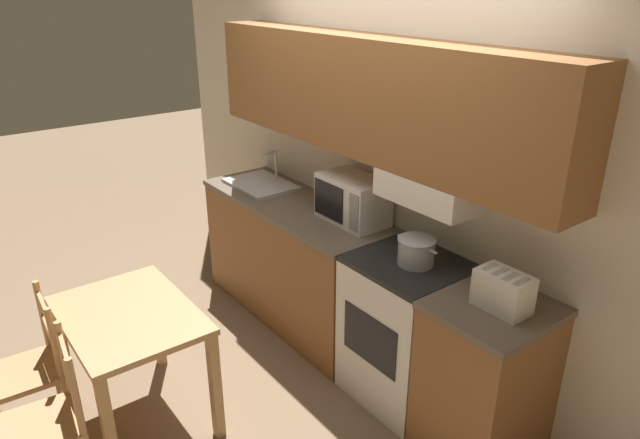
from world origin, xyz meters
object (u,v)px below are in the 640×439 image
Objects in this scene: stove_range at (405,330)px; sink_basin at (261,184)px; dining_table at (130,331)px; cooking_pot at (416,251)px; chair_left_of_table at (30,370)px; microwave at (353,199)px; toaster at (503,291)px; chair_right_of_table at (49,423)px.

stove_range is 1.68× the size of sink_basin.
sink_basin is 1.67m from dining_table.
cooking_pot is 1.68m from dining_table.
dining_table is 0.59m from chair_left_of_table.
sink_basin is at bearing 121.18° from dining_table.
microwave reaches higher than toaster.
toaster is (0.59, -0.01, 0.01)m from cooking_pot.
chair_left_of_table is (0.60, -1.90, -0.53)m from sink_basin.
stove_range is at bearing 179.68° from toaster.
microwave is 1.30m from toaster.
cooking_pot is 0.33× the size of dining_table.
stove_range is 0.85m from toaster.
stove_range is 1.08× the size of chair_right_of_table.
microwave is (-0.66, 0.12, 0.62)m from stove_range.
sink_basin is (-0.97, -0.12, -0.14)m from microwave.
toaster is 2.33m from chair_right_of_table.
sink_basin reaches higher than chair_left_of_table.
stove_range is 2.17m from chair_left_of_table.
chair_left_of_table is (-1.66, -1.90, -0.61)m from toaster.
chair_right_of_table is (-1.16, -1.92, -0.61)m from toaster.
toaster is at bearing 44.60° from dining_table.
toaster reaches higher than stove_range.
chair_left_of_table is at bearing -100.43° from microwave.
chair_left_of_table is 1.00× the size of chair_right_of_table.
toaster reaches higher than dining_table.
sink_basin is at bearing -179.96° from stove_range.
sink_basin is 0.61× the size of dining_table.
microwave is at bearing 85.25° from dining_table.
microwave is at bearing 7.16° from sink_basin.
chair_right_of_table is at bearing -86.51° from microwave.
cooking_pot is at bearing 63.88° from chair_left_of_table.
sink_basin is at bearing 126.33° from chair_right_of_table.
microwave is 1.60m from dining_table.
stove_range is at bearing 0.04° from sink_basin.
chair_right_of_table is at bearing -105.55° from stove_range.
sink_basin is 0.64× the size of chair_left_of_table.
dining_table is at bearing 122.18° from chair_right_of_table.
toaster is (1.29, -0.12, -0.06)m from microwave.
stove_range is 3.13× the size of cooking_pot.
stove_range reaches higher than chair_right_of_table.
cooking_pot is 2.10m from chair_right_of_table.
microwave is 0.55× the size of chair_left_of_table.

